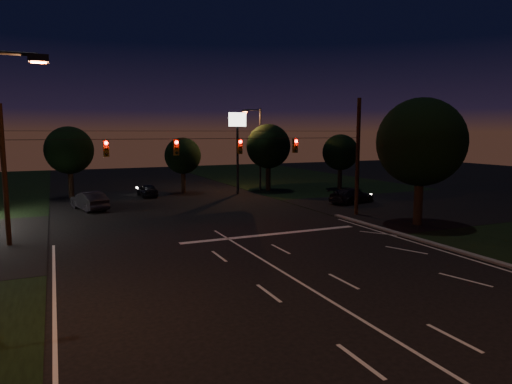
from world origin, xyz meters
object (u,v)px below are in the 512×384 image
utility_pole_right (356,215)px  car_oncoming_a (147,190)px  car_cross (352,196)px  tree_right_near (419,143)px  car_oncoming_b (89,201)px

utility_pole_right → car_oncoming_a: (-13.00, 16.90, 0.64)m
car_oncoming_a → car_cross: car_cross is taller
utility_pole_right → car_cross: bearing=57.7°
car_cross → utility_pole_right: bearing=132.8°
car_cross → tree_right_near: bearing=155.8°
utility_pole_right → tree_right_near: size_ratio=1.03×
tree_right_near → car_oncoming_a: 26.62m
tree_right_near → car_cross: (1.59, 9.76, -4.99)m
car_oncoming_b → car_cross: bearing=147.9°
tree_right_near → car_cross: bearing=80.8°
utility_pole_right → car_oncoming_a: bearing=127.6°
car_oncoming_b → car_cross: (22.04, -5.93, -0.08)m
car_oncoming_a → car_oncoming_b: car_oncoming_b is taller
utility_pole_right → car_oncoming_b: size_ratio=1.92×
tree_right_near → car_oncoming_b: size_ratio=1.87×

